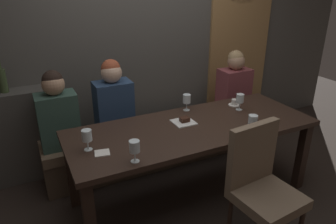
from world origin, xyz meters
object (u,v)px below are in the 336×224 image
(diner_bearded, at_px, (113,101))
(diner_far_end, at_px, (234,83))
(wine_bottle_pale_label, at_px, (2,80))
(wine_glass_far_left, at_px, (87,136))
(wine_glass_center_front, at_px, (187,99))
(wine_glass_center_back, at_px, (240,99))
(banquette_bench, at_px, (160,143))
(espresso_cup, at_px, (234,103))
(dining_table, at_px, (193,135))
(wine_glass_near_right, at_px, (253,121))
(chair_near_side, at_px, (261,181))
(diner_redhead, at_px, (57,112))
(dessert_plate, at_px, (184,121))
(wine_glass_end_right, at_px, (134,147))

(diner_bearded, bearing_deg, diner_far_end, 0.63)
(diner_far_end, bearing_deg, wine_bottle_pale_label, 171.94)
(diner_bearded, distance_m, wine_glass_far_left, 0.81)
(wine_glass_far_left, relative_size, wine_glass_center_front, 1.00)
(wine_glass_center_back, bearing_deg, wine_glass_center_front, 155.05)
(banquette_bench, bearing_deg, espresso_cup, -36.37)
(diner_far_end, xyz_separation_m, wine_glass_center_front, (-0.84, -0.36, 0.06))
(wine_glass_center_back, bearing_deg, dining_table, -168.86)
(espresso_cup, bearing_deg, wine_glass_near_right, -114.23)
(banquette_bench, bearing_deg, chair_near_side, -83.48)
(chair_near_side, xyz_separation_m, wine_glass_center_back, (0.43, 0.84, 0.30))
(wine_bottle_pale_label, distance_m, wine_glass_center_back, 2.25)
(diner_redhead, distance_m, diner_far_end, 2.01)
(wine_glass_near_right, bearing_deg, banquette_bench, 109.20)
(banquette_bench, distance_m, dessert_plate, 0.81)
(wine_glass_end_right, bearing_deg, wine_glass_center_back, 19.58)
(dining_table, relative_size, diner_far_end, 2.99)
(chair_near_side, height_order, diner_far_end, diner_far_end)
(chair_near_side, bearing_deg, dining_table, 102.69)
(wine_glass_center_front, bearing_deg, wine_bottle_pale_label, 156.02)
(wine_glass_end_right, bearing_deg, wine_glass_center_front, 40.23)
(wine_bottle_pale_label, relative_size, wine_glass_end_right, 1.99)
(diner_far_end, relative_size, wine_bottle_pale_label, 2.26)
(banquette_bench, distance_m, espresso_cup, 0.95)
(espresso_cup, bearing_deg, wine_glass_center_back, -105.48)
(diner_far_end, distance_m, wine_bottle_pale_label, 2.45)
(diner_bearded, xyz_separation_m, wine_glass_center_back, (1.11, -0.56, 0.03))
(diner_redhead, bearing_deg, espresso_cup, -15.19)
(wine_bottle_pale_label, height_order, wine_glass_center_front, wine_bottle_pale_label)
(banquette_bench, xyz_separation_m, chair_near_side, (0.16, -1.42, 0.33))
(wine_bottle_pale_label, distance_m, wine_glass_center_front, 1.73)
(wine_glass_far_left, height_order, wine_glass_center_front, same)
(banquette_bench, height_order, espresso_cup, espresso_cup)
(banquette_bench, height_order, wine_glass_center_front, wine_glass_center_front)
(wine_bottle_pale_label, xyz_separation_m, espresso_cup, (2.07, -0.80, -0.30))
(espresso_cup, bearing_deg, wine_glass_end_right, -156.23)
(wine_glass_near_right, xyz_separation_m, espresso_cup, (0.26, 0.58, -0.09))
(diner_redhead, xyz_separation_m, wine_glass_center_front, (1.17, -0.36, 0.05))
(diner_far_end, xyz_separation_m, wine_glass_end_right, (-1.63, -1.02, 0.06))
(dining_table, height_order, diner_bearded, diner_bearded)
(wine_glass_center_back, relative_size, espresso_cup, 1.37)
(diner_bearded, xyz_separation_m, diner_far_end, (1.48, 0.02, -0.03))
(wine_glass_center_back, bearing_deg, wine_bottle_pale_label, 155.79)
(banquette_bench, distance_m, wine_glass_near_right, 1.27)
(diner_redhead, bearing_deg, chair_near_side, -49.52)
(diner_bearded, height_order, espresso_cup, diner_bearded)
(wine_glass_center_back, xyz_separation_m, wine_glass_end_right, (-1.26, -0.45, -0.00))
(wine_glass_center_front, bearing_deg, dining_table, -109.99)
(banquette_bench, height_order, dessert_plate, dessert_plate)
(diner_redhead, bearing_deg, dining_table, -33.54)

